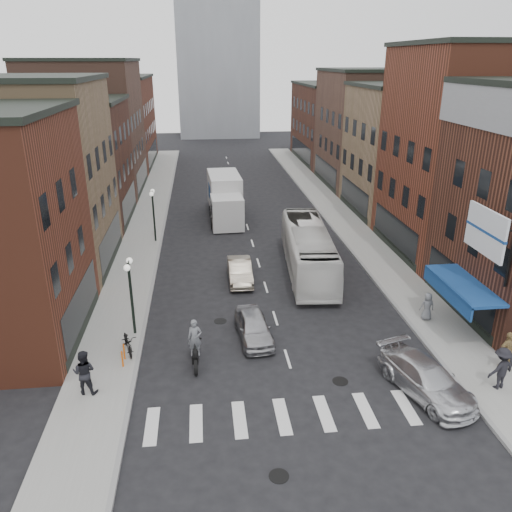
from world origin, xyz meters
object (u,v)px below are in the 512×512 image
at_px(billboard_sign, 487,233).
at_px(parked_bicycle, 128,342).
at_px(ped_right_a, 501,368).
at_px(streetlamp_far, 153,206).
at_px(bike_rack, 123,355).
at_px(sedan_left_far, 240,271).
at_px(ped_left_solo, 84,372).
at_px(streetlamp_near, 130,284).
at_px(transit_bus, 308,250).
at_px(box_truck, 225,198).
at_px(sedan_left_near, 254,327).
at_px(ped_right_c, 427,306).
at_px(curb_car, 426,379).
at_px(ped_right_b, 508,350).
at_px(motorcycle_rider, 195,344).

relative_size(billboard_sign, parked_bicycle, 1.93).
bearing_deg(ped_right_a, streetlamp_far, -68.00).
relative_size(bike_rack, sedan_left_far, 0.19).
xyz_separation_m(parked_bicycle, ped_left_solo, (-1.35, -3.01, 0.49)).
distance_m(streetlamp_near, transit_bus, 12.77).
relative_size(box_truck, transit_bus, 0.79).
distance_m(billboard_sign, streetlamp_near, 16.68).
bearing_deg(transit_bus, streetlamp_near, -140.78).
bearing_deg(billboard_sign, bike_rack, 177.17).
xyz_separation_m(streetlamp_far, box_truck, (5.69, 5.57, -1.05)).
xyz_separation_m(sedan_left_near, ped_left_solo, (-7.45, -3.76, 0.47)).
bearing_deg(ped_right_a, parked_bicycle, -32.05).
bearing_deg(parked_bicycle, ped_right_c, -11.41).
relative_size(transit_bus, curb_car, 2.27).
distance_m(billboard_sign, parked_bicycle, 17.08).
height_order(billboard_sign, bike_rack, billboard_sign).
distance_m(box_truck, curb_car, 26.72).
xyz_separation_m(billboard_sign, ped_right_c, (-0.59, 3.24, -5.22)).
xyz_separation_m(streetlamp_far, curb_car, (12.73, -20.18, -2.21)).
xyz_separation_m(billboard_sign, ped_right_b, (1.01, -1.52, -5.07)).
bearing_deg(sedan_left_near, ped_right_b, -24.72).
relative_size(sedan_left_near, sedan_left_far, 0.96).
xyz_separation_m(box_truck, ped_left_solo, (-7.14, -24.33, -0.72)).
height_order(curb_car, ped_right_b, ped_right_b).
distance_m(motorcycle_rider, ped_right_c, 12.60).
bearing_deg(ped_right_b, ped_right_c, -86.16).
bearing_deg(curb_car, ped_left_solo, 157.37).
bearing_deg(motorcycle_rider, billboard_sign, 0.82).
distance_m(box_truck, parked_bicycle, 22.12).
bearing_deg(box_truck, motorcycle_rider, -99.15).
height_order(transit_bus, ped_right_b, transit_bus).
height_order(bike_rack, ped_right_c, ped_right_c).
bearing_deg(transit_bus, ped_left_solo, -130.17).
bearing_deg(ped_right_b, parked_bicycle, -25.58).
bearing_deg(transit_bus, sedan_left_near, -113.87).
relative_size(bike_rack, ped_right_a, 0.42).
distance_m(box_truck, ped_left_solo, 25.36).
height_order(billboard_sign, parked_bicycle, billboard_sign).
bearing_deg(ped_right_b, billboard_sign, -70.98).
bearing_deg(sedan_left_far, motorcycle_rider, -106.47).
distance_m(box_truck, transit_bus, 13.29).
height_order(streetlamp_near, streetlamp_far, same).
bearing_deg(streetlamp_near, billboard_sign, -12.35).
xyz_separation_m(billboard_sign, bike_rack, (-16.19, 0.80, -5.58)).
relative_size(streetlamp_far, ped_right_b, 2.26).
relative_size(streetlamp_far, motorcycle_rider, 1.75).
relative_size(streetlamp_far, ped_right_c, 2.70).
height_order(bike_rack, ped_right_a, ped_right_a).
xyz_separation_m(streetlamp_near, ped_right_c, (15.40, -0.26, -2.00)).
relative_size(motorcycle_rider, sedan_left_near, 0.59).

